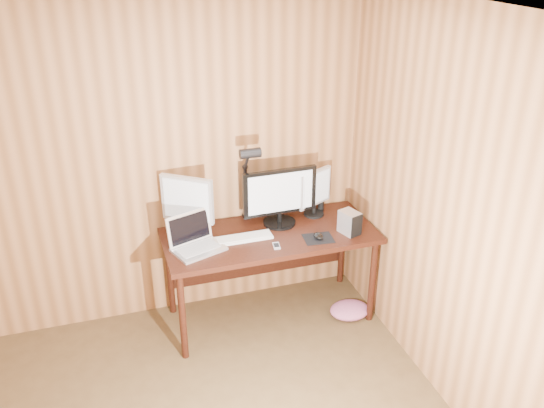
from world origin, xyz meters
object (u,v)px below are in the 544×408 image
monitor_right (315,192)px  speaker (321,204)px  laptop (195,240)px  desk_lamp (248,173)px  monitor_left (187,203)px  mouse (318,236)px  desk (267,243)px  keyboard (244,238)px  monitor_center (280,196)px  hard_drive (350,223)px  phone (276,246)px

monitor_right → speaker: monitor_right is taller
laptop → desk_lamp: (0.48, 0.26, 0.36)m
monitor_left → desk_lamp: desk_lamp is taller
mouse → desk: bearing=148.9°
keyboard → monitor_center: bearing=24.8°
laptop → desk: bearing=-8.8°
mouse → laptop: bearing=178.6°
keyboard → hard_drive: hard_drive is taller
mouse → desk_lamp: bearing=143.6°
keyboard → mouse: bearing=-17.2°
phone → desk_lamp: size_ratio=0.15×
monitor_center → phone: monitor_center is taller
desk → laptop: 0.62m
desk → monitor_right: size_ratio=4.18×
mouse → monitor_center: bearing=130.0°
laptop → mouse: laptop is taller
phone → desk: bearing=95.7°
mouse → phone: 0.33m
laptop → desk_lamp: size_ratio=0.61×
monitor_left → phone: monitor_left is taller
hard_drive → phone: 0.59m
monitor_center → laptop: (-0.70, -0.17, -0.17)m
hard_drive → mouse: bearing=165.0°
mouse → desk_lamp: desk_lamp is taller
monitor_center → monitor_right: (0.31, 0.06, -0.03)m
phone → keyboard: bearing=146.5°
monitor_right → laptop: 1.04m
laptop → monitor_center: bearing=-5.9°
monitor_right → phone: (-0.45, -0.39, -0.20)m
monitor_center → speaker: size_ratio=5.04×
hard_drive → phone: size_ratio=1.85×
monitor_left → laptop: size_ratio=1.10×
laptop → monitor_left: bearing=70.0°
monitor_left → phone: 0.73m
monitor_center → laptop: bearing=-167.5°
speaker → phone: bearing=-139.5°
monitor_left → desk_lamp: (0.48, 0.03, 0.17)m
phone → speaker: speaker is taller
desk → desk_lamp: 0.57m
desk → mouse: 0.43m
mouse → desk_lamp: (-0.42, 0.41, 0.40)m
speaker → monitor_right: bearing=-144.4°
monitor_center → keyboard: monitor_center is taller
mouse → speaker: size_ratio=0.94×
desk → keyboard: keyboard is taller
monitor_right → speaker: (0.08, 0.06, -0.15)m
desk → mouse: size_ratio=14.78×
monitor_left → phone: bearing=1.5°
monitor_left → monitor_right: bearing=36.4°
desk → monitor_center: size_ratio=2.75×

